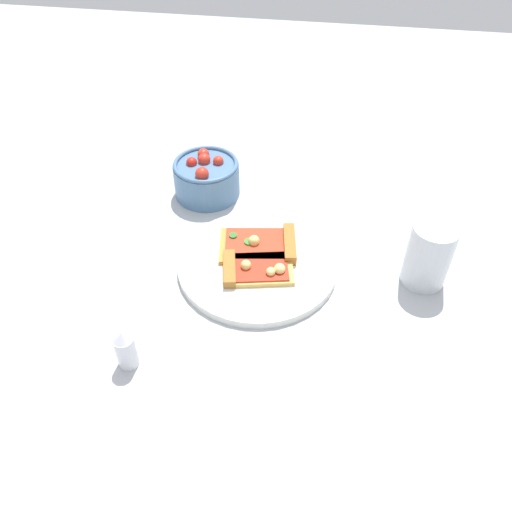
# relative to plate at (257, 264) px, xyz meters

# --- Properties ---
(ground_plane) EXTENTS (2.40, 2.40, 0.00)m
(ground_plane) POSITION_rel_plate_xyz_m (0.01, -0.01, -0.01)
(ground_plane) COLOR #B2B7BC
(ground_plane) RESTS_ON ground
(plate) EXTENTS (0.28, 0.28, 0.01)m
(plate) POSITION_rel_plate_xyz_m (0.00, 0.00, 0.00)
(plate) COLOR silver
(plate) RESTS_ON ground_plane
(pizza_slice_near) EXTENTS (0.14, 0.11, 0.03)m
(pizza_slice_near) POSITION_rel_plate_xyz_m (0.01, 0.04, 0.01)
(pizza_slice_near) COLOR gold
(pizza_slice_near) RESTS_ON plate
(pizza_slice_far) EXTENTS (0.13, 0.10, 0.03)m
(pizza_slice_far) POSITION_rel_plate_xyz_m (-0.00, -0.03, 0.01)
(pizza_slice_far) COLOR #E5B256
(pizza_slice_far) RESTS_ON plate
(salad_bowl) EXTENTS (0.13, 0.13, 0.09)m
(salad_bowl) POSITION_rel_plate_xyz_m (-0.13, 0.20, 0.03)
(salad_bowl) COLOR #4C7299
(salad_bowl) RESTS_ON ground_plane
(soda_glass) EXTENTS (0.07, 0.07, 0.11)m
(soda_glass) POSITION_rel_plate_xyz_m (0.28, 0.01, 0.05)
(soda_glass) COLOR silver
(soda_glass) RESTS_ON ground_plane
(pepper_shaker) EXTENTS (0.03, 0.03, 0.07)m
(pepper_shaker) POSITION_rel_plate_xyz_m (-0.15, -0.23, 0.03)
(pepper_shaker) COLOR silver
(pepper_shaker) RESTS_ON ground_plane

